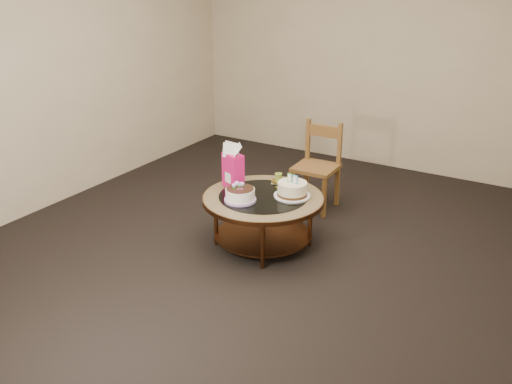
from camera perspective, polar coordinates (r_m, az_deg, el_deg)
The scene contains 8 objects.
ground at distance 4.93m, azimuth 0.70°, elevation -5.29°, with size 5.00×5.00×0.00m, color black.
room_walls at distance 4.43m, azimuth 0.79°, elevation 12.68°, with size 4.52×5.02×2.61m.
coffee_table at distance 4.76m, azimuth 0.72°, elevation -1.26°, with size 1.02×1.02×0.46m.
decorated_cake at distance 4.62m, azimuth -1.60°, elevation -0.31°, with size 0.26×0.26×0.15m.
cream_cake at distance 4.71m, azimuth 3.65°, elevation 0.24°, with size 0.30×0.30×0.19m.
gift_bag at distance 4.84m, azimuth -2.31°, elevation 2.61°, with size 0.22×0.19×0.39m.
pillar_candle at distance 5.00m, azimuth 2.26°, elevation 1.27°, with size 0.13×0.13×0.10m.
dining_chair at distance 5.54m, azimuth 6.16°, elevation 2.63°, with size 0.40×0.40×0.84m.
Camera 1 is at (2.21, -3.76, 2.29)m, focal length 40.00 mm.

